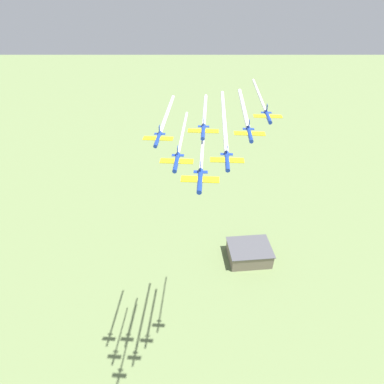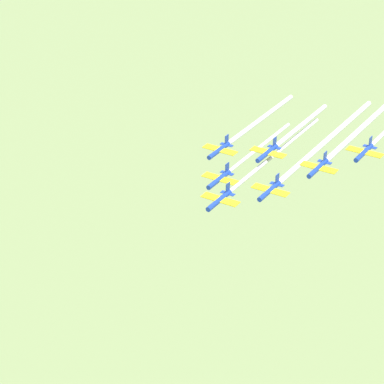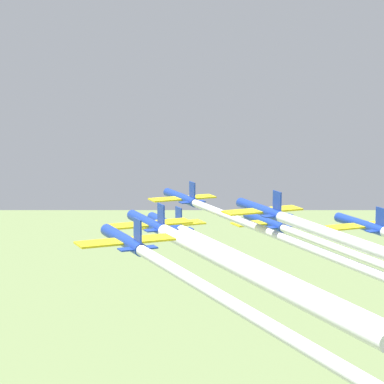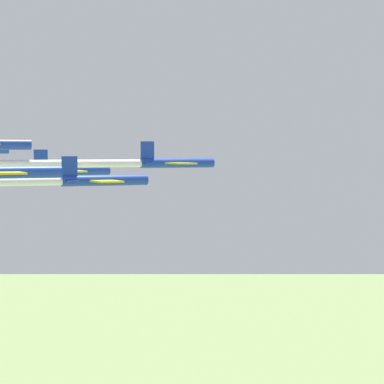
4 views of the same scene
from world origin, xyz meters
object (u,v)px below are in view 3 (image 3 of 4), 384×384
at_px(jet_0, 182,197).
at_px(jet_1, 167,224).
at_px(jet_2, 266,221).
at_px(jet_4, 261,210).
at_px(jet_6, 124,240).
at_px(jet_3, 149,223).
at_px(jet_5, 362,224).

bearing_deg(jet_0, jet_1, -120.47).
xyz_separation_m(jet_2, jet_4, (8.22, 10.08, 3.84)).
distance_m(jet_2, jet_6, 34.90).
bearing_deg(jet_4, jet_3, 180.00).
bearing_deg(jet_5, jet_6, -161.22).
xyz_separation_m(jet_0, jet_5, (-9.63, 24.17, -0.58)).
xyz_separation_m(jet_2, jet_5, (-4.81, 12.08, 1.14)).
bearing_deg(jet_5, jet_1, 150.46).
height_order(jet_2, jet_5, jet_5).
height_order(jet_1, jet_5, jet_5).
relative_size(jet_0, jet_1, 1.00).
bearing_deg(jet_0, jet_6, -120.47).
bearing_deg(jet_6, jet_5, 18.78).
distance_m(jet_0, jet_4, 22.52).
bearing_deg(jet_6, jet_2, 40.36).
xyz_separation_m(jet_1, jet_5, (-17.85, 14.09, 0.39)).
distance_m(jet_0, jet_5, 26.02).
bearing_deg(jet_1, jet_2, 0.00).
xyz_separation_m(jet_3, jet_4, (-13.04, 2.01, 0.44)).
relative_size(jet_1, jet_4, 1.00).
bearing_deg(jet_3, jet_6, -120.47).
bearing_deg(jet_4, jet_2, 59.53).
height_order(jet_2, jet_6, jet_6).
bearing_deg(jet_3, jet_5, 0.00).
relative_size(jet_0, jet_6, 1.00).
xyz_separation_m(jet_2, jet_3, (21.26, 8.07, 3.40)).
xyz_separation_m(jet_1, jet_3, (8.22, 10.08, 2.65)).
relative_size(jet_0, jet_4, 1.00).
distance_m(jet_1, jet_3, 13.28).
height_order(jet_0, jet_1, jet_0).
xyz_separation_m(jet_1, jet_4, (-4.81, 12.08, 3.09)).
distance_m(jet_0, jet_6, 39.12).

